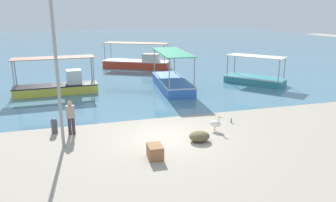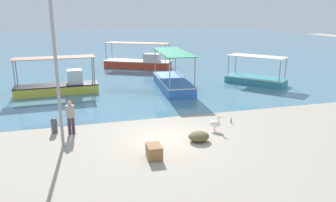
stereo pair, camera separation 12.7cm
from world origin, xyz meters
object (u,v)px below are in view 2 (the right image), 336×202
Objects in this scene: fisherman_standing at (71,116)px; fishing_boat_near_right at (59,85)px; fishing_boat_far_right at (139,62)px; fishing_boat_near_left at (256,78)px; pelican at (215,124)px; net_pile at (199,136)px; fishing_boat_outer at (173,81)px; mooring_bollard at (54,125)px; lamp_post at (56,65)px; glass_bottle at (231,121)px; cargo_crate at (154,151)px.

fishing_boat_near_right is at bearing 95.31° from fisherman_standing.
fishing_boat_far_right is 12.11m from fishing_boat_near_right.
fishing_boat_far_right is at bearing 126.82° from fishing_boat_near_left.
fishing_boat_near_right is 12.92m from pelican.
net_pile is at bearing -140.55° from pelican.
fishing_boat_outer is 10.78m from net_pile.
fishing_boat_near_right is 1.22× the size of fishing_boat_near_left.
mooring_bollard is at bearing 166.02° from pelican.
fishing_boat_outer reaches higher than fishing_boat_near_right.
fishing_boat_outer is 1.04× the size of lamp_post.
pelican is 2.96× the size of glass_bottle.
lamp_post reaches higher than mooring_bollard.
lamp_post is at bearing -174.27° from glass_bottle.
lamp_post reaches higher than pelican.
fishing_boat_outer reaches higher than fishing_boat_far_right.
fishing_boat_near_right is 8.37m from mooring_bollard.
lamp_post reaches higher than fishing_boat_far_right.
lamp_post reaches higher than fisherman_standing.
net_pile is 2.68m from cargo_crate.
glass_bottle is at bearing -85.33° from fishing_boat_outer.
fishing_boat_outer is 11.06m from fisherman_standing.
fisherman_standing is 1.72× the size of net_pile.
fishing_boat_near_right reaches higher than mooring_bollard.
fisherman_standing is at bearing -133.46° from fishing_boat_outer.
fishing_boat_far_right is 7.16× the size of net_pile.
fishing_boat_outer is at bearing 50.01° from lamp_post.
pelican is at bearing -52.93° from fishing_boat_near_right.
fishing_boat_outer is 12.55m from cargo_crate.
cargo_crate is at bearing -31.89° from lamp_post.
fishing_boat_near_left is 17.15m from mooring_bollard.
net_pile is at bearing -24.81° from mooring_bollard.
fishing_boat_near_right is 13.19m from cargo_crate.
cargo_crate is (4.08, -4.17, -0.13)m from mooring_bollard.
fisherman_standing is at bearing 155.58° from net_pile.
fishing_boat_outer reaches higher than fisherman_standing.
net_pile is (-9.01, -10.33, -0.24)m from fishing_boat_near_left.
fishing_boat_near_right is 13.10m from net_pile.
fisherman_standing is at bearing -27.43° from mooring_bollard.
glass_bottle is (8.31, -0.61, -0.80)m from fisherman_standing.
fishing_boat_outer is 8.59× the size of pelican.
pelican is (0.02, -19.60, -0.25)m from fishing_boat_far_right.
mooring_bollard reaches higher than cargo_crate.
fishing_boat_far_right reaches higher than cargo_crate.
fishing_boat_near_right is 0.86× the size of fishing_boat_outer.
fishing_boat_near_right reaches higher than fishing_boat_far_right.
pelican is at bearing -146.19° from glass_bottle.
fishing_boat_near_left reaches higher than fisherman_standing.
lamp_post is (-7.98, -9.51, 3.11)m from fishing_boat_outer.
pelican is 7.15m from fisherman_standing.
fisherman_standing reaches higher than glass_bottle.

